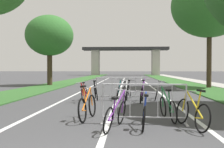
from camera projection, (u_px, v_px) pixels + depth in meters
grass_verge_left at (74, 81)px, 30.57m from camera, size 2.89×66.78×0.05m
grass_verge_right at (174, 81)px, 29.87m from camera, size 2.89×66.78×0.05m
sidewalk_path_right at (195, 81)px, 29.72m from camera, size 1.94×66.78×0.08m
lane_stripe_center at (122, 85)px, 22.24m from camera, size 0.14×38.63×0.01m
lane_stripe_right_lane at (150, 86)px, 22.09m from camera, size 0.14×38.63×0.01m
lane_stripe_left_lane at (94, 85)px, 22.38m from camera, size 0.14×38.63×0.01m
overpass_bridge at (125, 56)px, 57.95m from camera, size 19.03×3.23×6.25m
tree_left_oak_mid at (50, 36)px, 22.19m from camera, size 4.08×4.08×6.03m
tree_right_maple_mid at (209, 5)px, 19.12m from camera, size 5.60×5.60×8.52m
crowd_barrier_nearest at (144, 104)px, 6.68m from camera, size 2.22×0.50×1.05m
crowd_barrier_second at (120, 89)px, 11.75m from camera, size 2.22×0.49×1.05m
bicycle_black_0 at (96, 91)px, 12.19m from camera, size 0.60×1.68×0.92m
bicycle_purple_1 at (116, 114)px, 6.13m from camera, size 0.73×1.68×0.93m
bicycle_yellow_2 at (192, 112)px, 6.24m from camera, size 0.56×1.65×0.95m
bicycle_blue_3 at (144, 113)px, 6.32m from camera, size 0.53×1.63×0.86m
bicycle_silver_4 at (157, 92)px, 12.08m from camera, size 0.54×1.65×0.98m
bicycle_red_5 at (84, 93)px, 11.40m from camera, size 0.46×1.70×0.91m
bicycle_white_6 at (127, 91)px, 12.22m from camera, size 0.52×1.69×0.95m
bicycle_green_7 at (168, 107)px, 7.19m from camera, size 0.54×1.62×0.94m
bicycle_orange_8 at (87, 107)px, 7.28m from camera, size 0.47×1.63×0.98m
bicycle_teal_9 at (118, 91)px, 12.17m from camera, size 0.53×1.74×1.00m
bicycle_black_10 at (127, 93)px, 11.28m from camera, size 0.48×1.64×0.98m
bicycle_purple_11 at (142, 93)px, 11.10m from camera, size 0.52×1.67×1.03m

